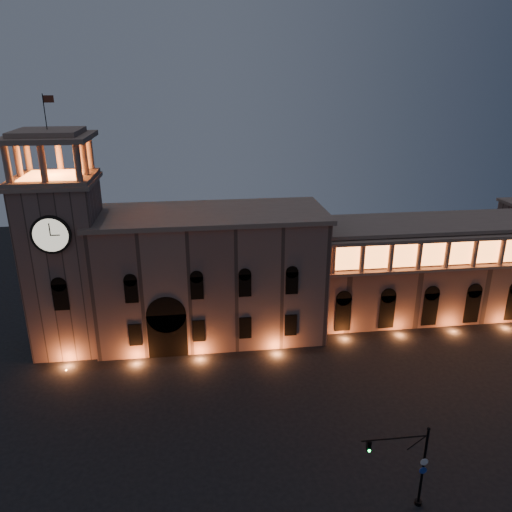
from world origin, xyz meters
name	(u,v)px	position (x,y,z in m)	size (l,w,h in m)	color
ground	(243,434)	(0.00, 0.00, 0.00)	(160.00, 160.00, 0.00)	black
government_building	(211,275)	(-2.08, 21.93, 8.77)	(30.80, 12.80, 17.60)	#78594E
clock_tower	(65,257)	(-20.50, 20.98, 12.50)	(9.80, 9.80, 32.40)	#78594E
colonnade_wing	(439,267)	(32.00, 23.92, 7.33)	(40.60, 11.50, 14.50)	brown
traffic_light	(412,466)	(12.89, -10.66, 4.20)	(5.84, 0.62, 8.01)	black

